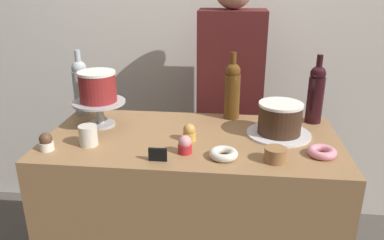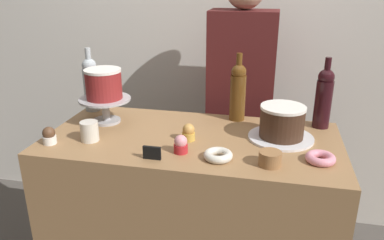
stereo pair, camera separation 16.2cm
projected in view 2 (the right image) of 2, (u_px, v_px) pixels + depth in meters
The scene contains 18 objects.
back_wall at pixel (223, 22), 2.32m from camera, with size 6.00×0.05×2.60m.
display_counter at pixel (192, 224), 1.81m from camera, with size 1.27×0.63×0.91m.
cake_stand_pedestal at pixel (105, 106), 1.79m from camera, with size 0.24×0.24×0.12m.
white_layer_cake at pixel (104, 84), 1.76m from camera, with size 0.17×0.17×0.14m.
silver_serving_platter at pixel (281, 137), 1.63m from camera, with size 0.28×0.28×0.01m.
chocolate_round_cake at pixel (282, 121), 1.61m from camera, with size 0.19×0.19×0.14m.
wine_bottle_amber at pixel (238, 91), 1.80m from camera, with size 0.08×0.08×0.33m.
wine_bottle_dark_red at pixel (324, 97), 1.71m from camera, with size 0.08×0.08×0.33m.
wine_bottle_clear at pixel (91, 83), 1.93m from camera, with size 0.08×0.08×0.33m.
cupcake_chocolate at pixel (49, 136), 1.57m from camera, with size 0.06×0.06×0.07m.
cupcake_caramel at pixel (189, 132), 1.61m from camera, with size 0.06×0.06×0.07m.
cupcake_strawberry at pixel (181, 144), 1.49m from camera, with size 0.06×0.06×0.07m.
donut_sugar at pixel (218, 155), 1.45m from camera, with size 0.11×0.11×0.03m.
donut_pink at pixel (321, 158), 1.42m from camera, with size 0.11×0.11×0.03m.
cookie_stack at pixel (270, 159), 1.39m from camera, with size 0.08×0.08×0.05m.
price_sign_chalkboard at pixel (152, 153), 1.44m from camera, with size 0.07×0.01×0.05m.
coffee_cup_ceramic at pixel (90, 131), 1.60m from camera, with size 0.08×0.08×0.08m.
barista_figure at pixel (240, 112), 2.16m from camera, with size 0.36×0.22×1.60m.
Camera 2 is at (0.32, -1.48, 1.56)m, focal length 35.45 mm.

